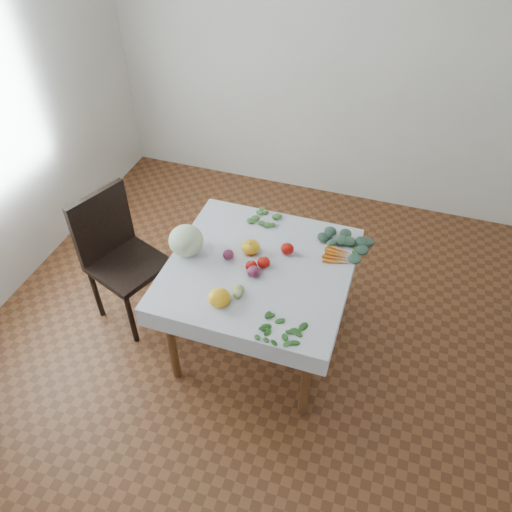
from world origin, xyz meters
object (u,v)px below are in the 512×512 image
(table, at_px, (259,278))
(carrot_bunch, at_px, (338,256))
(chair, at_px, (117,250))
(heirloom_back, at_px, (251,247))
(cabbage, at_px, (186,241))

(table, xyz_separation_m, carrot_bunch, (0.45, 0.23, 0.12))
(chair, height_order, heirloom_back, chair)
(cabbage, height_order, carrot_bunch, cabbage)
(table, relative_size, carrot_bunch, 5.38)
(cabbage, bearing_deg, heirloom_back, 18.70)
(cabbage, distance_m, carrot_bunch, 0.96)
(heirloom_back, bearing_deg, chair, -174.55)
(heirloom_back, xyz_separation_m, carrot_bunch, (0.54, 0.13, -0.03))
(table, height_order, carrot_bunch, carrot_bunch)
(table, bearing_deg, chair, 179.09)
(cabbage, xyz_separation_m, carrot_bunch, (0.92, 0.26, -0.09))
(table, relative_size, chair, 0.99)
(chair, xyz_separation_m, heirloom_back, (0.95, 0.09, 0.22))
(chair, bearing_deg, cabbage, -3.90)
(chair, bearing_deg, carrot_bunch, 8.28)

